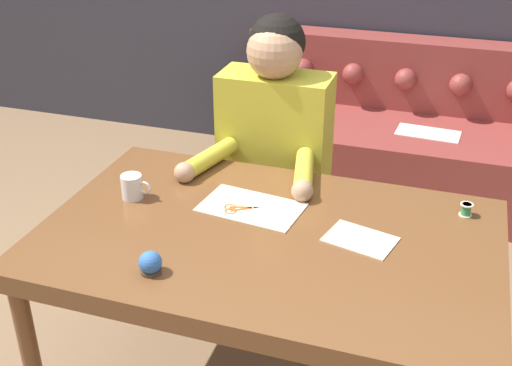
# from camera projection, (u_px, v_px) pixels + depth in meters

# --- Properties ---
(dining_table) EXTENTS (1.50, 0.95, 0.75)m
(dining_table) POSITION_uv_depth(u_px,v_px,m) (268.00, 250.00, 2.14)
(dining_table) COLOR brown
(dining_table) RESTS_ON ground_plane
(couch) EXTENTS (1.98, 0.83, 0.86)m
(couch) POSITION_uv_depth(u_px,v_px,m) (397.00, 140.00, 3.87)
(couch) COLOR brown
(couch) RESTS_ON ground_plane
(person) EXTENTS (0.54, 0.59, 1.31)m
(person) POSITION_uv_depth(u_px,v_px,m) (274.00, 161.00, 2.74)
(person) COLOR #33281E
(person) RESTS_ON ground_plane
(pattern_paper_main) EXTENTS (0.38, 0.26, 0.00)m
(pattern_paper_main) POSITION_uv_depth(u_px,v_px,m) (251.00, 207.00, 2.26)
(pattern_paper_main) COLOR beige
(pattern_paper_main) RESTS_ON dining_table
(pattern_paper_offcut) EXTENTS (0.25, 0.20, 0.00)m
(pattern_paper_offcut) POSITION_uv_depth(u_px,v_px,m) (360.00, 239.00, 2.07)
(pattern_paper_offcut) COLOR beige
(pattern_paper_offcut) RESTS_ON dining_table
(scissors) EXTENTS (0.22, 0.14, 0.01)m
(scissors) POSITION_uv_depth(u_px,v_px,m) (244.00, 209.00, 2.25)
(scissors) COLOR silver
(scissors) RESTS_ON dining_table
(mug) EXTENTS (0.11, 0.08, 0.09)m
(mug) POSITION_uv_depth(u_px,v_px,m) (132.00, 187.00, 2.30)
(mug) COLOR silver
(mug) RESTS_ON dining_table
(thread_spool) EXTENTS (0.04, 0.04, 0.05)m
(thread_spool) POSITION_uv_depth(u_px,v_px,m) (466.00, 210.00, 2.20)
(thread_spool) COLOR #338C4C
(thread_spool) RESTS_ON dining_table
(pin_cushion) EXTENTS (0.07, 0.07, 0.07)m
(pin_cushion) POSITION_uv_depth(u_px,v_px,m) (150.00, 263.00, 1.90)
(pin_cushion) COLOR #4C3828
(pin_cushion) RESTS_ON dining_table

